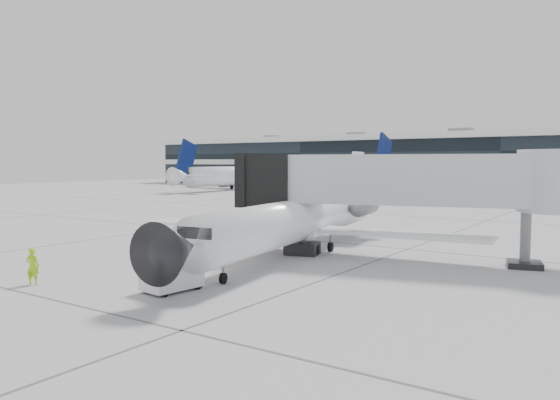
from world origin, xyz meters
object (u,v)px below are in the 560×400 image
Objects in this scene: jet_bridge at (423,181)px; baggage_tug at (174,274)px; regional_jet at (304,217)px; ramp_worker at (33,266)px.

baggage_tug is (-6.43, -12.57, -3.75)m from jet_bridge.
regional_jet reaches higher than baggage_tug.
ramp_worker reaches higher than baggage_tug.
ramp_worker is (-12.44, -15.31, -3.62)m from jet_bridge.
baggage_tug is (6.01, 2.75, -0.13)m from ramp_worker.
ramp_worker is 6.61m from baggage_tug.
jet_bridge is at bearing 69.20° from baggage_tug.
jet_bridge reaches higher than baggage_tug.
ramp_worker is (-5.51, -14.14, -1.32)m from regional_jet.
baggage_tug is (0.50, -11.39, -1.45)m from regional_jet.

